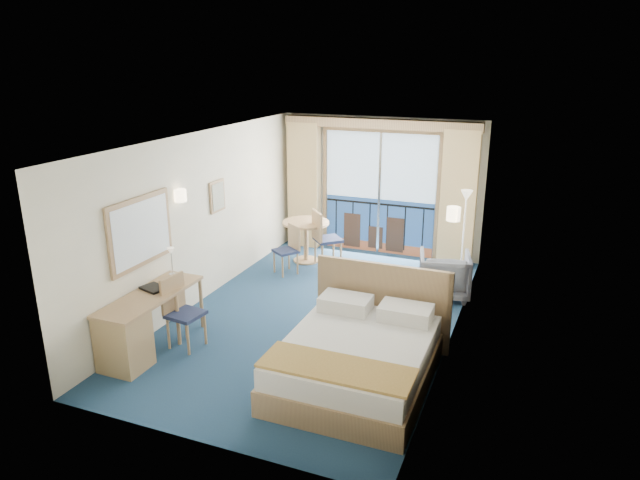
{
  "coord_description": "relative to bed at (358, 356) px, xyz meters",
  "views": [
    {
      "loc": [
        2.96,
        -7.39,
        3.8
      ],
      "look_at": [
        -0.06,
        0.2,
        1.15
      ],
      "focal_mm": 32.0,
      "sensor_mm": 36.0,
      "label": 1
    }
  ],
  "objects": [
    {
      "name": "floor_lamp",
      "position": [
        0.65,
        3.9,
        0.89
      ],
      "size": [
        0.22,
        0.22,
        1.61
      ],
      "color": "silver",
      "rests_on": "ground"
    },
    {
      "name": "sconce_right",
      "position": [
        0.81,
        1.37,
        1.52
      ],
      "size": [
        0.18,
        0.18,
        0.18
      ],
      "primitive_type": "cylinder",
      "color": "#FFE3B2",
      "rests_on": "room_walls"
    },
    {
      "name": "curtain_left",
      "position": [
        -2.68,
        4.59,
        0.95
      ],
      "size": [
        0.65,
        0.22,
        2.55
      ],
      "primitive_type": "cube",
      "color": "tan",
      "rests_on": "room_walls"
    },
    {
      "name": "sconce_left",
      "position": [
        -3.07,
        0.92,
        1.52
      ],
      "size": [
        0.18,
        0.18,
        0.18
      ],
      "primitive_type": "cylinder",
      "color": "#FFE3B2",
      "rests_on": "room_walls"
    },
    {
      "name": "table_chair_b",
      "position": [
        -2.3,
        3.02,
        0.18
      ],
      "size": [
        0.54,
        0.54,
        0.89
      ],
      "rotation": [
        0.0,
        0.0,
        -0.62
      ],
      "color": "#21294D",
      "rests_on": "ground"
    },
    {
      "name": "curtain_right",
      "position": [
        0.42,
        4.59,
        0.95
      ],
      "size": [
        0.65,
        0.22,
        2.55
      ],
      "primitive_type": "cube",
      "color": "tan",
      "rests_on": "room_walls"
    },
    {
      "name": "mirror",
      "position": [
        -3.1,
        0.02,
        1.22
      ],
      "size": [
        0.05,
        1.25,
        0.95
      ],
      "color": "tan",
      "rests_on": "room_walls"
    },
    {
      "name": "desk",
      "position": [
        -2.83,
        -0.69,
        0.11
      ],
      "size": [
        0.58,
        1.68,
        0.79
      ],
      "color": "tan",
      "rests_on": "ground"
    },
    {
      "name": "phone",
      "position": [
        0.71,
        1.22,
        0.21
      ],
      "size": [
        0.22,
        0.18,
        0.09
      ],
      "primitive_type": "cube",
      "rotation": [
        0.0,
        0.0,
        0.12
      ],
      "color": "beige",
      "rests_on": "nightstand"
    },
    {
      "name": "folder",
      "position": [
        -2.9,
        -0.07,
        0.47
      ],
      "size": [
        0.39,
        0.34,
        0.03
      ],
      "primitive_type": "cube",
      "rotation": [
        0.0,
        0.0,
        -0.29
      ],
      "color": "black",
      "rests_on": "desk"
    },
    {
      "name": "room_walls",
      "position": [
        -1.13,
        1.52,
        1.45
      ],
      "size": [
        4.04,
        6.54,
        2.72
      ],
      "color": "#EFE8CF",
      "rests_on": "ground"
    },
    {
      "name": "bed",
      "position": [
        0.0,
        0.0,
        0.0
      ],
      "size": [
        1.86,
        2.21,
        1.17
      ],
      "color": "tan",
      "rests_on": "ground"
    },
    {
      "name": "nightstand",
      "position": [
        0.66,
        1.25,
        -0.08
      ],
      "size": [
        0.38,
        0.36,
        0.5
      ],
      "primitive_type": "cube",
      "color": "#A48357",
      "rests_on": "ground"
    },
    {
      "name": "floor",
      "position": [
        -1.13,
        1.52,
        -0.33
      ],
      "size": [
        6.5,
        6.5,
        0.0
      ],
      "primitive_type": "plane",
      "color": "navy",
      "rests_on": "ground"
    },
    {
      "name": "pelmet",
      "position": [
        -1.13,
        4.62,
        2.25
      ],
      "size": [
        3.8,
        0.25,
        0.18
      ],
      "primitive_type": "cube",
      "color": "tan",
      "rests_on": "room_walls"
    },
    {
      "name": "table_chair_a",
      "position": [
        -1.85,
        3.56,
        0.28
      ],
      "size": [
        0.66,
        0.66,
        1.08
      ],
      "rotation": [
        0.0,
        0.0,
        2.31
      ],
      "color": "#21294D",
      "rests_on": "ground"
    },
    {
      "name": "round_table",
      "position": [
        -2.26,
        3.69,
        0.28
      ],
      "size": [
        0.89,
        0.89,
        0.8
      ],
      "color": "tan",
      "rests_on": "ground"
    },
    {
      "name": "desk_lamp",
      "position": [
        -2.94,
        0.42,
        0.77
      ],
      "size": [
        0.11,
        0.11,
        0.41
      ],
      "color": "silver",
      "rests_on": "desk"
    },
    {
      "name": "desk_chair",
      "position": [
        -2.52,
        -0.03,
        0.23
      ],
      "size": [
        0.49,
        0.48,
        1.0
      ],
      "rotation": [
        0.0,
        0.0,
        1.44
      ],
      "color": "#21294D",
      "rests_on": "ground"
    },
    {
      "name": "armchair",
      "position": [
        0.51,
        2.99,
        0.05
      ],
      "size": [
        0.96,
        0.98,
        0.75
      ],
      "primitive_type": "imported",
      "rotation": [
        0.0,
        0.0,
        3.37
      ],
      "color": "#484E57",
      "rests_on": "ground"
    },
    {
      "name": "balcony_door",
      "position": [
        -1.14,
        4.74,
        0.81
      ],
      "size": [
        2.36,
        0.03,
        2.52
      ],
      "color": "navy",
      "rests_on": "room_walls"
    },
    {
      "name": "wall_print",
      "position": [
        -3.1,
        1.97,
        1.27
      ],
      "size": [
        0.04,
        0.42,
        0.52
      ],
      "color": "tan",
      "rests_on": "room_walls"
    }
  ]
}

